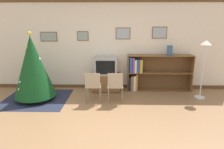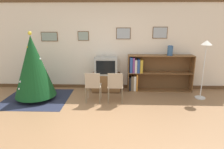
# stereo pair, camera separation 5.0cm
# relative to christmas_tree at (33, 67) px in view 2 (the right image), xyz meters

# --- Properties ---
(ground_plane) EXTENTS (24.00, 24.00, 0.00)m
(ground_plane) POSITION_rel_christmas_tree_xyz_m (1.81, -1.54, -0.91)
(ground_plane) COLOR #936B47
(wall_back) EXTENTS (8.09, 0.11, 2.70)m
(wall_back) POSITION_rel_christmas_tree_xyz_m (1.81, 1.04, 0.44)
(wall_back) COLOR silver
(wall_back) RESTS_ON ground_plane
(area_rug) EXTENTS (1.74, 1.59, 0.01)m
(area_rug) POSITION_rel_christmas_tree_xyz_m (0.00, 0.00, -0.91)
(area_rug) COLOR #23283D
(area_rug) RESTS_ON ground_plane
(christmas_tree) EXTENTS (1.08, 1.08, 1.82)m
(christmas_tree) POSITION_rel_christmas_tree_xyz_m (0.00, 0.00, 0.00)
(christmas_tree) COLOR maroon
(christmas_tree) RESTS_ON area_rug
(tv_console) EXTENTS (0.84, 0.50, 0.53)m
(tv_console) POSITION_rel_christmas_tree_xyz_m (1.89, 0.72, -0.65)
(tv_console) COLOR brown
(tv_console) RESTS_ON ground_plane
(television) EXTENTS (0.67, 0.49, 0.51)m
(television) POSITION_rel_christmas_tree_xyz_m (1.89, 0.72, -0.13)
(television) COLOR #9E9E99
(television) RESTS_ON tv_console
(folding_chair_left) EXTENTS (0.40, 0.40, 0.82)m
(folding_chair_left) POSITION_rel_christmas_tree_xyz_m (1.60, -0.18, -0.44)
(folding_chair_left) COLOR tan
(folding_chair_left) RESTS_ON ground_plane
(folding_chair_right) EXTENTS (0.40, 0.40, 0.82)m
(folding_chair_right) POSITION_rel_christmas_tree_xyz_m (2.18, -0.18, -0.44)
(folding_chair_right) COLOR tan
(folding_chair_right) RESTS_ON ground_plane
(bookshelf) EXTENTS (1.93, 0.36, 1.10)m
(bookshelf) POSITION_rel_christmas_tree_xyz_m (3.17, 0.82, -0.36)
(bookshelf) COLOR brown
(bookshelf) RESTS_ON ground_plane
(vase) EXTENTS (0.16, 0.16, 0.29)m
(vase) POSITION_rel_christmas_tree_xyz_m (3.76, 0.77, 0.33)
(vase) COLOR #335684
(vase) RESTS_ON bookshelf
(standing_lamp) EXTENTS (0.28, 0.28, 1.60)m
(standing_lamp) POSITION_rel_christmas_tree_xyz_m (4.54, 0.20, 0.31)
(standing_lamp) COLOR silver
(standing_lamp) RESTS_ON ground_plane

